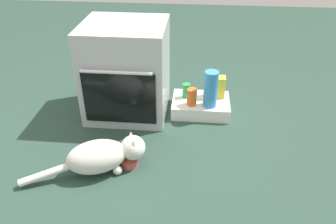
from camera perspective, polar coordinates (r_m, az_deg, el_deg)
name	(u,v)px	position (r m, az deg, el deg)	size (l,w,h in m)	color
ground	(117,145)	(2.46, -8.81, -5.64)	(8.00, 8.00, 0.00)	#284238
oven	(126,70)	(2.67, -7.21, 7.13)	(0.64, 0.63, 0.75)	#B7BABF
pantry_cabinet	(201,105)	(2.80, 5.62, 1.13)	(0.47, 0.35, 0.11)	white
food_bowl	(129,162)	(2.26, -6.70, -8.45)	(0.12, 0.12, 0.07)	#C64C47
cat	(103,155)	(2.19, -11.10, -7.33)	(0.76, 0.39, 0.24)	silver
soda_can	(186,91)	(2.78, 3.18, 3.71)	(0.07, 0.07, 0.12)	green
snack_bag	(218,87)	(2.80, 8.51, 4.30)	(0.12, 0.09, 0.18)	yellow
sauce_jar	(192,97)	(2.67, 4.10, 2.60)	(0.08, 0.08, 0.14)	#D16023
water_bottle	(211,89)	(2.63, 7.34, 3.90)	(0.11, 0.11, 0.30)	#388CD1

